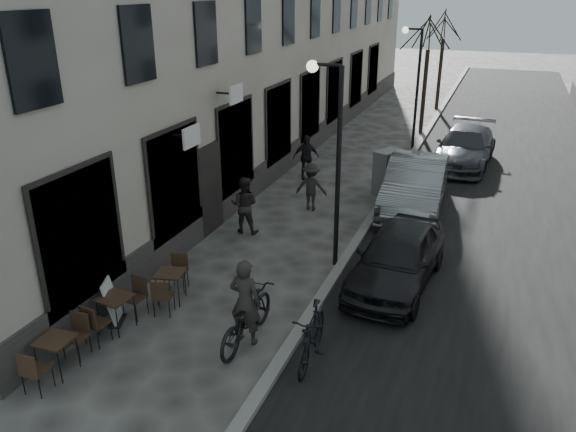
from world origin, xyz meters
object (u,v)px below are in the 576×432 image
Objects in this scene: bistro_set_b at (116,309)px; car_far at (464,147)px; bistro_set_a at (57,352)px; utility_cabinet at (387,172)px; streetlamp_far at (414,75)px; bicycle at (246,317)px; moped at (312,335)px; streetlamp_near at (332,145)px; tree_far at (445,24)px; bistro_set_c at (171,284)px; sign_board at (113,305)px; car_near at (397,257)px; car_mid at (415,184)px; pedestrian_mid at (311,187)px; pedestrian_near at (244,205)px; tree_near at (429,32)px; pedestrian_far at (306,157)px.

bistro_set_b is 15.67m from car_far.
bistro_set_a is 12.43m from utility_cabinet.
streetlamp_far is 3.92m from car_far.
bistro_set_a is 0.30× the size of car_far.
bicycle is 1.43m from moped.
tree_far reaches higher than streetlamp_near.
bistro_set_c is 1.36m from sign_board.
bistro_set_a is at bearing -115.24° from bistro_set_c.
sign_board is 0.51× the size of moped.
tree_far is at bearing 99.14° from car_near.
bistro_set_a is 3.01m from bistro_set_c.
car_mid is at bearing 63.08° from bistro_set_a.
pedestrian_mid reaches higher than moped.
bicycle is 4.15m from car_near.
bistro_set_a is 0.89× the size of pedestrian_near.
tree_near is 9.95m from pedestrian_far.
pedestrian_near is 6.31m from moped.
car_mid reaches higher than pedestrian_far.
bistro_set_c is 8.79m from car_mid.
bistro_set_c is at bearing -107.77° from car_far.
pedestrian_far is 4.55m from car_mid.
tree_near and tree_far have the same top height.
tree_far is 24.59m from bistro_set_c.
car_far is at bearing 67.38° from bistro_set_a.
streetlamp_near is 6.14m from sign_board.
pedestrian_far is at bearing 94.32° from bistro_set_b.
tree_near is 18.77m from bistro_set_c.
pedestrian_far is at bearing -74.29° from pedestrian_mid.
car_mid is at bearing 82.40° from moped.
pedestrian_mid is at bearing -160.84° from car_mid.
sign_board is 10.15m from car_mid.
bicycle is at bearing 91.90° from pedestrian_mid.
utility_cabinet is (3.63, 11.88, 0.31)m from bistro_set_a.
pedestrian_mid is 3.30m from car_mid.
sign_board is 10.77m from utility_cabinet.
pedestrian_far reaches higher than sign_board.
bicycle is 8.74m from car_mid.
pedestrian_near is 2.67m from pedestrian_mid.
sign_board is at bearing -87.00° from utility_cabinet.
car_mid is at bearing -53.96° from pedestrian_far.
tree_near is at bearing 38.75° from pedestrian_far.
pedestrian_near is 1.09× the size of pedestrian_mid.
car_near is (1.75, -21.46, -3.95)m from tree_far.
streetlamp_far is at bearing 30.82° from pedestrian_far.
moped is at bearing -88.13° from tree_far.
bistro_set_c is 2.38m from bicycle.
car_mid is (1.41, -7.35, -2.34)m from streetlamp_far.
tree_near is 3.46× the size of pedestrian_far.
bistro_set_a is (-3.43, -21.02, -4.22)m from tree_near.
tree_near is at bearing 77.91° from bistro_set_a.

